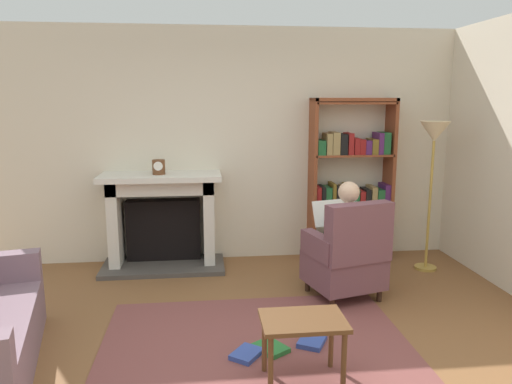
% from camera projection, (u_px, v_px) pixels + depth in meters
% --- Properties ---
extents(ground, '(14.00, 14.00, 0.00)m').
position_uv_depth(ground, '(261.00, 368.00, 3.46)').
color(ground, brown).
extents(back_wall, '(5.60, 0.10, 2.70)m').
position_uv_depth(back_wall, '(235.00, 146.00, 5.69)').
color(back_wall, beige).
rests_on(back_wall, ground).
extents(area_rug, '(2.40, 1.80, 0.01)m').
position_uv_depth(area_rug, '(256.00, 346.00, 3.75)').
color(area_rug, brown).
rests_on(area_rug, ground).
extents(fireplace, '(1.36, 0.64, 1.08)m').
position_uv_depth(fireplace, '(163.00, 217.00, 5.50)').
color(fireplace, '#4C4742').
rests_on(fireplace, ground).
extents(mantel_clock, '(0.14, 0.14, 0.16)m').
position_uv_depth(mantel_clock, '(159.00, 167.00, 5.29)').
color(mantel_clock, brown).
rests_on(mantel_clock, fireplace).
extents(bookshelf, '(0.97, 0.32, 1.90)m').
position_uv_depth(bookshelf, '(351.00, 185.00, 5.72)').
color(bookshelf, brown).
rests_on(bookshelf, ground).
extents(armchair_reading, '(0.78, 0.77, 0.97)m').
position_uv_depth(armchair_reading, '(348.00, 256.00, 4.59)').
color(armchair_reading, '#331E14').
rests_on(armchair_reading, ground).
extents(seated_reader, '(0.46, 0.59, 1.14)m').
position_uv_depth(seated_reader, '(342.00, 233.00, 4.66)').
color(seated_reader, silver).
rests_on(seated_reader, ground).
extents(side_table, '(0.56, 0.39, 0.46)m').
position_uv_depth(side_table, '(303.00, 329.00, 3.21)').
color(side_table, brown).
rests_on(side_table, ground).
extents(scattered_books, '(0.81, 0.43, 0.04)m').
position_uv_depth(scattered_books, '(279.00, 347.00, 3.69)').
color(scattered_books, '#334CA5').
rests_on(scattered_books, area_rug).
extents(floor_lamp, '(0.32, 0.32, 1.66)m').
position_uv_depth(floor_lamp, '(434.00, 145.00, 5.22)').
color(floor_lamp, '#B7933F').
rests_on(floor_lamp, ground).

